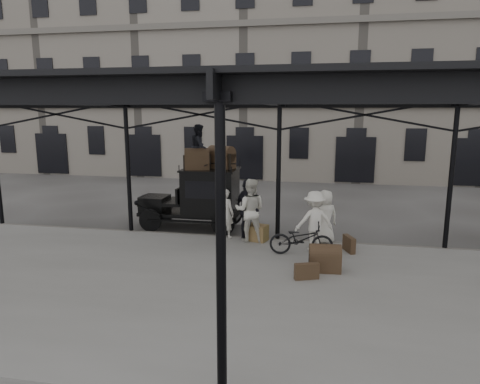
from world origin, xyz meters
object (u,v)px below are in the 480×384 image
object	(u,v)px
bicycle	(301,239)
steamer_trunk_platform	(325,260)
steamer_trunk_roof_near	(197,160)
porter_left	(226,213)
taxi	(202,196)
porter_official	(247,209)

from	to	relation	value
bicycle	steamer_trunk_platform	distance (m)	1.30
bicycle	steamer_trunk_roof_near	xyz separation A→B (m)	(-3.71, 2.39, 1.87)
porter_left	bicycle	size ratio (longest dim) A/B	0.90
taxi	bicycle	xyz separation A→B (m)	(3.63, -2.64, -0.59)
taxi	steamer_trunk_roof_near	xyz separation A→B (m)	(-0.08, -0.25, 1.28)
bicycle	porter_official	bearing A→B (deg)	51.88
porter_left	porter_official	size ratio (longest dim) A/B	0.83
porter_left	steamer_trunk_platform	xyz separation A→B (m)	(3.11, -2.35, -0.51)
porter_official	bicycle	bearing A→B (deg)	-170.99
porter_left	porter_official	world-z (taller)	porter_official
taxi	bicycle	size ratio (longest dim) A/B	2.05
porter_left	porter_official	bearing A→B (deg)	-159.62
porter_left	steamer_trunk_platform	size ratio (longest dim) A/B	2.01
porter_official	bicycle	xyz separation A→B (m)	(1.75, -1.24, -0.50)
taxi	steamer_trunk_platform	bearing A→B (deg)	-41.20
taxi	steamer_trunk_platform	xyz separation A→B (m)	(4.29, -3.75, -0.76)
porter_official	steamer_trunk_platform	xyz separation A→B (m)	(2.41, -2.35, -0.67)
bicycle	taxi	bearing A→B (deg)	51.14
porter_left	steamer_trunk_platform	bearing A→B (deg)	163.32
porter_left	porter_official	distance (m)	0.73
bicycle	steamer_trunk_platform	bearing A→B (deg)	-152.30
porter_left	bicycle	xyz separation A→B (m)	(2.46, -1.24, -0.33)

